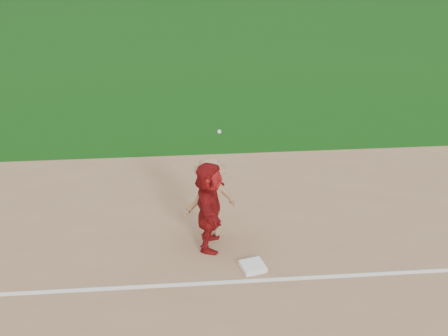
{
  "coord_description": "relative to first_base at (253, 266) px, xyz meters",
  "views": [
    {
      "loc": [
        -0.94,
        -9.32,
        6.62
      ],
      "look_at": [
        0.0,
        1.5,
        1.3
      ],
      "focal_mm": 45.0,
      "sensor_mm": 36.0,
      "label": 1
    }
  ],
  "objects": [
    {
      "name": "first_base",
      "position": [
        0.0,
        0.0,
        0.0
      ],
      "size": [
        0.54,
        0.54,
        0.1
      ],
      "primitive_type": "cube",
      "rotation": [
        0.0,
        0.0,
        0.25
      ],
      "color": "white",
      "rests_on": "infield_dirt"
    },
    {
      "name": "base_runner",
      "position": [
        -0.79,
        0.87,
        0.9
      ],
      "size": [
        0.78,
        1.83,
        1.91
      ],
      "primitive_type": "imported",
      "rotation": [
        0.0,
        0.0,
        1.45
      ],
      "color": "maroon",
      "rests_on": "infield_dirt"
    },
    {
      "name": "ground",
      "position": [
        -0.4,
        0.41,
        -0.07
      ],
      "size": [
        160.0,
        160.0,
        0.0
      ],
      "primitive_type": "plane",
      "color": "#10450D",
      "rests_on": "ground"
    },
    {
      "name": "first_base_play",
      "position": [
        -0.74,
        1.23,
        0.86
      ],
      "size": [
        1.34,
        1.05,
        2.6
      ],
      "color": "gray",
      "rests_on": "infield_dirt"
    },
    {
      "name": "foul_line",
      "position": [
        -0.4,
        -0.39,
        -0.04
      ],
      "size": [
        60.0,
        0.1,
        0.01
      ],
      "primitive_type": "cube",
      "color": "white",
      "rests_on": "infield_dirt"
    }
  ]
}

